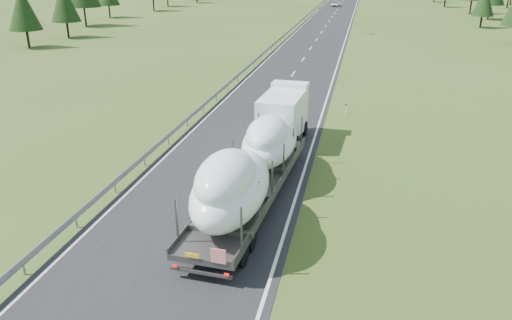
# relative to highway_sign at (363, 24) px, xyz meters

# --- Properties ---
(road_surface) EXTENTS (10.00, 400.00, 0.02)m
(road_surface) POSITION_rel_highway_sign_xyz_m (-7.20, 20.00, -1.80)
(road_surface) COLOR black
(road_surface) RESTS_ON ground
(guardrail) EXTENTS (0.10, 400.00, 0.76)m
(guardrail) POSITION_rel_highway_sign_xyz_m (-12.50, 19.94, -1.21)
(guardrail) COLOR slate
(guardrail) RESTS_ON ground
(marker_posts) EXTENTS (0.13, 350.08, 1.00)m
(marker_posts) POSITION_rel_highway_sign_xyz_m (-0.70, 75.00, -1.27)
(marker_posts) COLOR silver
(marker_posts) RESTS_ON ground
(highway_sign) EXTENTS (0.08, 0.90, 2.60)m
(highway_sign) POSITION_rel_highway_sign_xyz_m (0.00, 0.00, 0.00)
(highway_sign) COLOR slate
(highway_sign) RESTS_ON ground
(boat_truck) EXTENTS (3.79, 20.34, 4.37)m
(boat_truck) POSITION_rel_highway_sign_xyz_m (-4.77, -66.04, 0.50)
(boat_truck) COLOR white
(boat_truck) RESTS_ON ground
(distant_van) EXTENTS (2.43, 5.02, 1.38)m
(distant_van) POSITION_rel_highway_sign_xyz_m (-8.22, 56.01, -1.12)
(distant_van) COLOR silver
(distant_van) RESTS_ON ground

